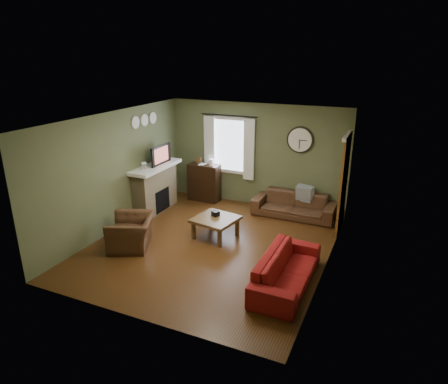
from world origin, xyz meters
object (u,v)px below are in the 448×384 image
at_px(sofa_brown, 294,205).
at_px(sofa_red, 287,270).
at_px(bookshelf, 204,182).
at_px(armchair, 132,232).
at_px(coffee_table, 216,227).

xyz_separation_m(sofa_brown, sofa_red, (0.66, -2.99, 0.00)).
bearing_deg(bookshelf, armchair, -92.64).
relative_size(sofa_brown, armchair, 2.00).
xyz_separation_m(sofa_brown, armchair, (-2.60, -2.89, 0.03)).
distance_m(sofa_brown, sofa_red, 3.07).
bearing_deg(sofa_brown, bookshelf, 177.50).
bearing_deg(sofa_red, coffee_table, 57.99).
bearing_deg(sofa_red, bookshelf, 45.19).
height_order(bookshelf, armchair, bookshelf).
bearing_deg(armchair, bookshelf, 153.21).
xyz_separation_m(sofa_brown, coffee_table, (-1.23, -1.81, -0.06)).
relative_size(bookshelf, coffee_table, 1.18).
bearing_deg(armchair, coffee_table, 103.92).
height_order(sofa_brown, sofa_red, sofa_red).
distance_m(bookshelf, sofa_red, 4.40).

